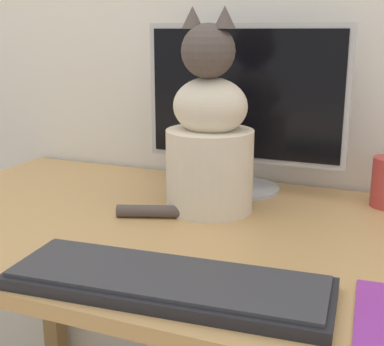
% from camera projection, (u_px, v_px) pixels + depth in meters
% --- Properties ---
extents(desk, '(1.35, 0.71, 0.73)m').
position_uv_depth(desk, '(212.00, 275.00, 1.03)').
color(desk, tan).
rests_on(desk, ground_plane).
extents(monitor, '(0.46, 0.17, 0.38)m').
position_uv_depth(monitor, '(244.00, 104.00, 1.20)').
color(monitor, '#B2B2B7').
rests_on(monitor, desk).
extents(keyboard, '(0.48, 0.19, 0.02)m').
position_uv_depth(keyboard, '(167.00, 282.00, 0.77)').
color(keyboard, black).
rests_on(keyboard, desk).
extents(cat, '(0.25, 0.22, 0.41)m').
position_uv_depth(cat, '(209.00, 138.00, 1.08)').
color(cat, beige).
rests_on(cat, desk).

